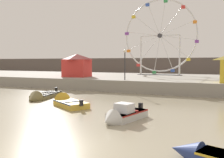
{
  "coord_description": "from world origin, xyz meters",
  "views": [
    {
      "loc": [
        5.89,
        -8.24,
        3.52
      ],
      "look_at": [
        -2.69,
        11.23,
        2.05
      ],
      "focal_mm": 39.76,
      "sensor_mm": 36.0,
      "label": 1
    }
  ],
  "objects_px": {
    "motorboat_mustard_yellow": "(66,102)",
    "motorboat_olive_wood": "(41,96)",
    "motorboat_pale_grey": "(122,116)",
    "promenade_lamp_near": "(125,60)",
    "carnival_booth_red_striped": "(77,65)",
    "ferris_wheel_white_frame": "(160,37)"
  },
  "relations": [
    {
      "from": "ferris_wheel_white_frame",
      "to": "motorboat_olive_wood",
      "type": "bearing_deg",
      "value": -106.68
    },
    {
      "from": "promenade_lamp_near",
      "to": "motorboat_olive_wood",
      "type": "bearing_deg",
      "value": -122.13
    },
    {
      "from": "motorboat_pale_grey",
      "to": "carnival_booth_red_striped",
      "type": "relative_size",
      "value": 0.99
    },
    {
      "from": "carnival_booth_red_striped",
      "to": "promenade_lamp_near",
      "type": "bearing_deg",
      "value": -24.02
    },
    {
      "from": "promenade_lamp_near",
      "to": "ferris_wheel_white_frame",
      "type": "bearing_deg",
      "value": 85.07
    },
    {
      "from": "motorboat_mustard_yellow",
      "to": "carnival_booth_red_striped",
      "type": "distance_m",
      "value": 15.83
    },
    {
      "from": "carnival_booth_red_striped",
      "to": "promenade_lamp_near",
      "type": "distance_m",
      "value": 9.16
    },
    {
      "from": "motorboat_olive_wood",
      "to": "promenade_lamp_near",
      "type": "height_order",
      "value": "promenade_lamp_near"
    },
    {
      "from": "motorboat_olive_wood",
      "to": "carnival_booth_red_striped",
      "type": "bearing_deg",
      "value": -178.27
    },
    {
      "from": "carnival_booth_red_striped",
      "to": "promenade_lamp_near",
      "type": "height_order",
      "value": "promenade_lamp_near"
    },
    {
      "from": "motorboat_mustard_yellow",
      "to": "promenade_lamp_near",
      "type": "bearing_deg",
      "value": -64.67
    },
    {
      "from": "motorboat_pale_grey",
      "to": "motorboat_olive_wood",
      "type": "height_order",
      "value": "motorboat_pale_grey"
    },
    {
      "from": "motorboat_mustard_yellow",
      "to": "motorboat_olive_wood",
      "type": "xyz_separation_m",
      "value": [
        -4.18,
        2.03,
        -0.02
      ]
    },
    {
      "from": "motorboat_mustard_yellow",
      "to": "promenade_lamp_near",
      "type": "xyz_separation_m",
      "value": [
        1.13,
        10.49,
        3.49
      ]
    },
    {
      "from": "motorboat_mustard_yellow",
      "to": "promenade_lamp_near",
      "type": "relative_size",
      "value": 1.25
    },
    {
      "from": "carnival_booth_red_striped",
      "to": "promenade_lamp_near",
      "type": "xyz_separation_m",
      "value": [
        8.56,
        -3.2,
        0.65
      ]
    },
    {
      "from": "motorboat_pale_grey",
      "to": "ferris_wheel_white_frame",
      "type": "bearing_deg",
      "value": -157.5
    },
    {
      "from": "motorboat_olive_wood",
      "to": "ferris_wheel_white_frame",
      "type": "bearing_deg",
      "value": 149.49
    },
    {
      "from": "motorboat_pale_grey",
      "to": "motorboat_olive_wood",
      "type": "xyz_separation_m",
      "value": [
        -10.34,
        5.24,
        -0.12
      ]
    },
    {
      "from": "motorboat_mustard_yellow",
      "to": "motorboat_olive_wood",
      "type": "height_order",
      "value": "motorboat_mustard_yellow"
    },
    {
      "from": "ferris_wheel_white_frame",
      "to": "motorboat_mustard_yellow",
      "type": "bearing_deg",
      "value": -95.46
    },
    {
      "from": "motorboat_mustard_yellow",
      "to": "ferris_wheel_white_frame",
      "type": "bearing_deg",
      "value": -64.01
    }
  ]
}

